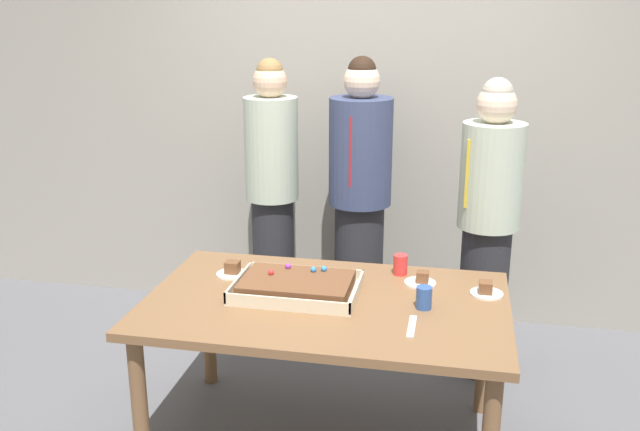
% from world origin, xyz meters
% --- Properties ---
extents(interior_back_panel, '(8.00, 0.12, 3.00)m').
position_xyz_m(interior_back_panel, '(0.00, 1.60, 1.50)').
color(interior_back_panel, '#9E998E').
rests_on(interior_back_panel, ground_plane).
extents(party_table, '(1.63, 1.01, 0.74)m').
position_xyz_m(party_table, '(0.00, 0.00, 0.65)').
color(party_table, brown).
rests_on(party_table, ground_plane).
extents(sheet_cake, '(0.57, 0.40, 0.10)m').
position_xyz_m(sheet_cake, '(-0.15, 0.04, 0.77)').
color(sheet_cake, beige).
rests_on(sheet_cake, party_table).
extents(plated_slice_near_left, '(0.15, 0.15, 0.06)m').
position_xyz_m(plated_slice_near_left, '(0.41, 0.28, 0.76)').
color(plated_slice_near_left, white).
rests_on(plated_slice_near_left, party_table).
extents(plated_slice_near_right, '(0.15, 0.15, 0.07)m').
position_xyz_m(plated_slice_near_right, '(-0.51, 0.21, 0.76)').
color(plated_slice_near_right, white).
rests_on(plated_slice_near_right, party_table).
extents(plated_slice_far_left, '(0.15, 0.15, 0.06)m').
position_xyz_m(plated_slice_far_left, '(0.71, 0.21, 0.76)').
color(plated_slice_far_left, white).
rests_on(plated_slice_far_left, party_table).
extents(drink_cup_nearest, '(0.07, 0.07, 0.10)m').
position_xyz_m(drink_cup_nearest, '(0.30, 0.38, 0.79)').
color(drink_cup_nearest, red).
rests_on(drink_cup_nearest, party_table).
extents(drink_cup_middle, '(0.07, 0.07, 0.10)m').
position_xyz_m(drink_cup_middle, '(0.44, 0.00, 0.79)').
color(drink_cup_middle, '#2D5199').
rests_on(drink_cup_middle, party_table).
extents(cake_server_utensil, '(0.03, 0.20, 0.01)m').
position_xyz_m(cake_server_utensil, '(0.40, -0.20, 0.74)').
color(cake_server_utensil, silver).
rests_on(cake_server_utensil, party_table).
extents(person_serving_front, '(0.37, 0.37, 1.73)m').
position_xyz_m(person_serving_front, '(-0.02, 1.16, 0.89)').
color(person_serving_front, '#28282D').
rests_on(person_serving_front, ground_plane).
extents(person_green_shirt_behind, '(0.33, 0.33, 1.66)m').
position_xyz_m(person_green_shirt_behind, '(0.72, 0.85, 0.87)').
color(person_green_shirt_behind, '#28282D').
rests_on(person_green_shirt_behind, ground_plane).
extents(person_striped_tie_right, '(0.32, 0.32, 1.71)m').
position_xyz_m(person_striped_tie_right, '(-0.56, 1.14, 0.90)').
color(person_striped_tie_right, '#28282D').
rests_on(person_striped_tie_right, ground_plane).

